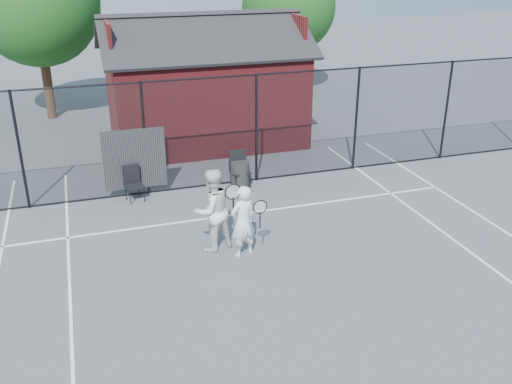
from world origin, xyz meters
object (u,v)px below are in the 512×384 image
object	(u,v)px
chair_right	(240,171)
waste_bin	(240,175)
player_front	(243,221)
clubhouse	(205,93)
chair_left	(134,184)
player_back	(212,210)

from	to	relation	value
chair_right	waste_bin	xyz separation A→B (m)	(-0.00, 0.00, -0.14)
player_front	waste_bin	distance (m)	3.70
clubhouse	chair_left	world-z (taller)	clubhouse
player_front	chair_left	distance (m)	4.02
clubhouse	player_front	xyz separation A→B (m)	(-1.06, -7.95, -0.81)
chair_left	chair_right	distance (m)	2.82
player_front	chair_left	xyz separation A→B (m)	(-1.85, 3.55, -0.34)
chair_right	waste_bin	world-z (taller)	chair_right
player_front	chair_left	size ratio (longest dim) A/B	1.74
player_back	waste_bin	world-z (taller)	player_back
chair_left	waste_bin	xyz separation A→B (m)	(2.82, 0.00, -0.09)
player_front	player_back	size ratio (longest dim) A/B	0.87
clubhouse	player_front	bearing A→B (deg)	-97.57
clubhouse	chair_right	size ratio (longest dim) A/B	6.45
clubhouse	chair_left	xyz separation A→B (m)	(-2.91, -4.40, -1.15)
chair_left	waste_bin	world-z (taller)	chair_left
clubhouse	chair_right	world-z (taller)	clubhouse
clubhouse	chair_right	distance (m)	4.54
chair_left	waste_bin	size ratio (longest dim) A/B	1.25
clubhouse	player_front	distance (m)	8.06
clubhouse	chair_right	bearing A→B (deg)	-91.11
player_back	waste_bin	size ratio (longest dim) A/B	2.50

